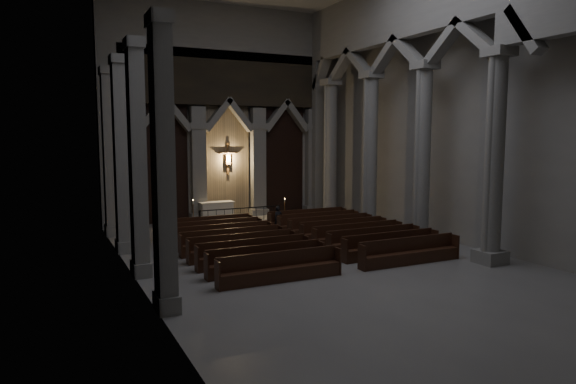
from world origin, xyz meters
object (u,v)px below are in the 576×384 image
object	(u,v)px
pews	(297,241)
altar	(216,210)
candle_stand_left	(193,222)
worshipper	(278,219)
altar_rail	(241,213)
candle_stand_right	(285,215)

from	to	relation	value
pews	altar	bearing A→B (deg)	96.79
candle_stand_left	pews	world-z (taller)	candle_stand_left
candle_stand_left	pews	distance (m)	6.77
candle_stand_left	worshipper	xyz separation A→B (m)	(3.75, -2.24, 0.21)
candle_stand_left	pews	bearing A→B (deg)	-65.31
altar	pews	xyz separation A→B (m)	(0.97, -8.11, -0.33)
altar_rail	worshipper	xyz separation A→B (m)	(0.92, -2.93, 0.04)
candle_stand_right	candle_stand_left	bearing A→B (deg)	-173.29
altar	candle_stand_right	xyz separation A→B (m)	(3.61, -1.32, -0.30)
altar_rail	candle_stand_left	size ratio (longest dim) A/B	2.94
altar	altar_rail	xyz separation A→B (m)	(0.97, -1.27, -0.04)
candle_stand_left	candle_stand_right	size ratio (longest dim) A/B	1.25
altar_rail	candle_stand_left	xyz separation A→B (m)	(-2.83, -0.69, -0.18)
altar_rail	altar	bearing A→B (deg)	127.22
candle_stand_right	pews	xyz separation A→B (m)	(-2.64, -6.79, -0.02)
altar	pews	world-z (taller)	altar
altar	candle_stand_right	bearing A→B (deg)	-20.04
altar	pews	bearing A→B (deg)	-83.21
altar	worshipper	distance (m)	4.60
pews	worshipper	world-z (taller)	worshipper
candle_stand_right	worshipper	size ratio (longest dim) A/B	0.99
candle_stand_right	altar	bearing A→B (deg)	159.96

